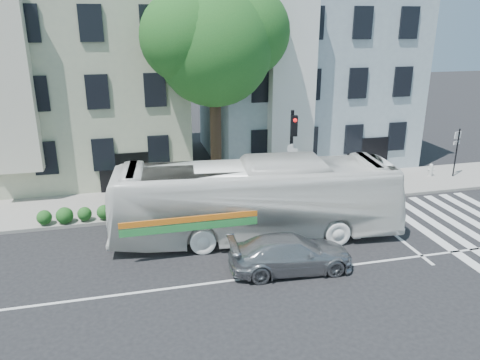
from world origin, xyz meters
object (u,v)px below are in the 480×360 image
object	(u,v)px
sedan	(291,253)
traffic_signal	(292,146)
bus	(256,200)
fire_hydrant	(431,170)

from	to	relation	value
sedan	traffic_signal	world-z (taller)	traffic_signal
bus	traffic_signal	xyz separation A→B (m)	(2.56, 2.86, 1.41)
sedan	traffic_signal	xyz separation A→B (m)	(2.07, 5.86, 2.42)
bus	traffic_signal	distance (m)	4.09
fire_hydrant	bus	bearing A→B (deg)	-157.14
fire_hydrant	traffic_signal	bearing A→B (deg)	-166.96
sedan	traffic_signal	bearing A→B (deg)	-15.98
bus	sedan	size ratio (longest dim) A/B	2.62
traffic_signal	fire_hydrant	world-z (taller)	traffic_signal
bus	sedan	world-z (taller)	bus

